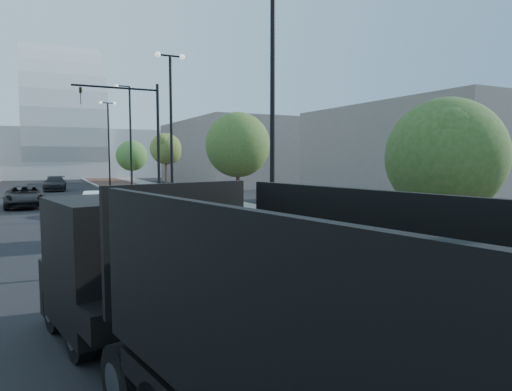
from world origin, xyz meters
name	(u,v)px	position (x,y,z in m)	size (l,w,h in m)	color
sidewalk	(150,192)	(3.50, 40.00, 0.06)	(7.00, 140.00, 0.12)	#4C2D23
concrete_strip	(177,191)	(6.20, 40.00, 0.07)	(2.40, 140.00, 0.13)	slate
curb	(113,193)	(0.00, 40.00, 0.07)	(0.30, 140.00, 0.14)	gray
dump_truck	(212,321)	(-4.39, 2.53, 1.29)	(4.69, 13.49, 3.07)	black
white_sedan	(97,204)	(-3.23, 24.43, 0.72)	(1.53, 4.38, 1.44)	white
dark_car_mid	(25,196)	(-7.14, 31.32, 0.75)	(2.48, 5.39, 1.50)	black
dark_car_far	(55,184)	(-4.70, 47.09, 0.74)	(2.06, 5.07, 1.47)	black
pedestrian	(353,213)	(6.18, 12.67, 0.96)	(0.70, 0.46, 1.92)	black
streetlight_1	(269,129)	(0.49, 10.00, 4.34)	(1.44, 0.56, 9.21)	black
streetlight_2	(171,133)	(0.60, 22.00, 4.82)	(1.72, 0.56, 9.28)	black
streetlight_3	(129,146)	(0.49, 34.00, 4.34)	(1.44, 0.56, 9.21)	black
streetlight_4	(109,144)	(0.60, 46.00, 4.82)	(1.72, 0.56, 9.28)	black
traffic_mast	(144,132)	(-0.30, 25.00, 4.98)	(5.09, 0.20, 8.00)	black
tree_0	(446,157)	(1.65, 4.02, 3.44)	(2.57, 2.55, 4.72)	#382619
tree_1	(238,145)	(1.65, 15.02, 3.97)	(2.85, 2.85, 5.41)	#382619
tree_2	(166,149)	(1.65, 27.02, 4.00)	(2.21, 2.13, 5.08)	#382619
tree_3	(132,156)	(1.65, 39.02, 3.58)	(2.84, 2.84, 5.01)	#382619
convention_center	(62,143)	(-2.00, 85.00, 6.00)	(50.00, 30.00, 50.00)	#B2BABD
commercial_block_ne	(228,153)	(16.00, 50.00, 4.00)	(12.00, 22.00, 8.00)	#68615E
commercial_block_e	(420,156)	(18.00, 20.00, 3.50)	(10.00, 16.00, 7.00)	#69625E
utility_cover_1	(353,263)	(2.40, 8.00, 0.13)	(0.50, 0.50, 0.02)	black
utility_cover_2	(221,219)	(2.40, 19.00, 0.13)	(0.50, 0.50, 0.02)	black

